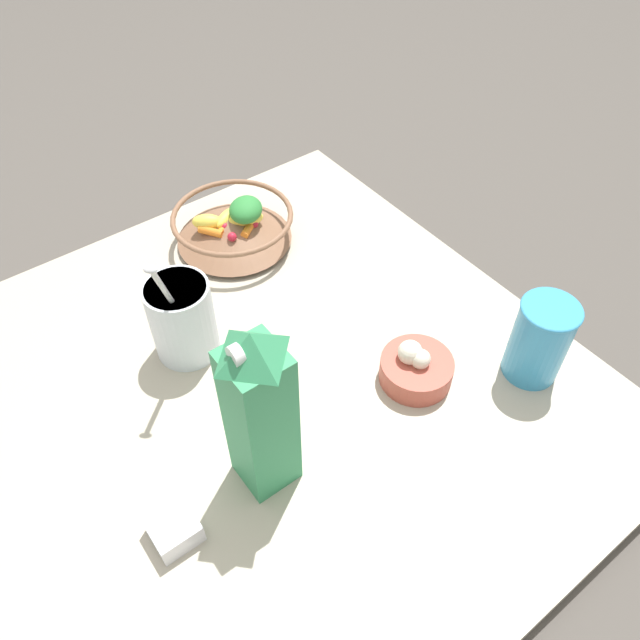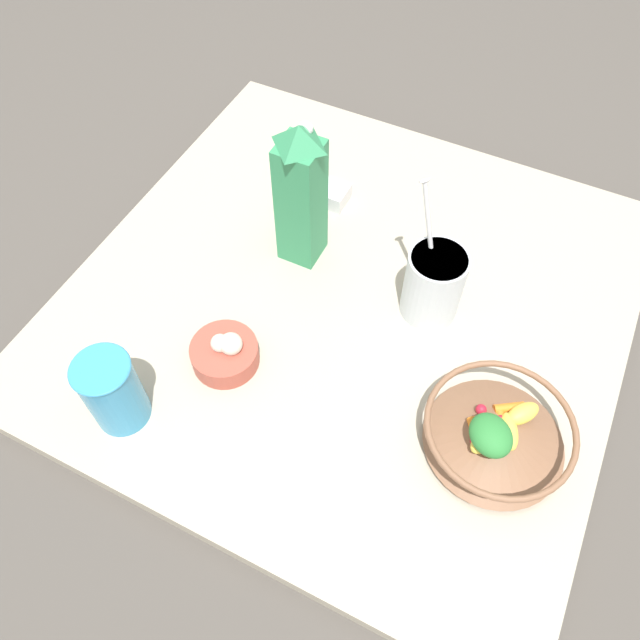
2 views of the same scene
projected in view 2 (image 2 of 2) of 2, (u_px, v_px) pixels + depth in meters
ground_plane at (348, 307)px, 1.17m from camera, size 6.00×6.00×0.00m
countertop at (348, 301)px, 1.16m from camera, size 0.97×0.97×0.04m
fruit_bowl at (497, 433)px, 0.94m from camera, size 0.23×0.23×0.09m
milk_carton at (301, 195)px, 1.08m from camera, size 0.07×0.07×0.29m
yogurt_tub at (434, 282)px, 1.06m from camera, size 0.12×0.11×0.25m
drinking_cup at (112, 391)px, 0.95m from camera, size 0.09×0.09×0.14m
spice_jar at (333, 195)px, 1.27m from camera, size 0.06×0.06×0.04m
garlic_bowl at (225, 353)px, 1.04m from camera, size 0.11×0.11×0.07m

